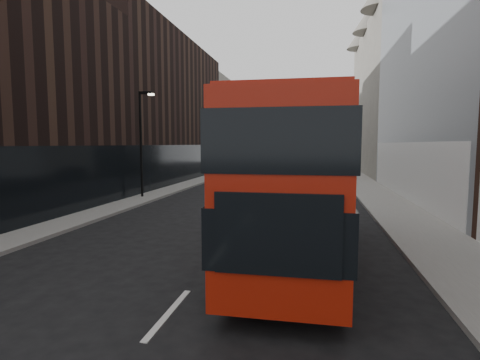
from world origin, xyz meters
The scene contains 12 objects.
sidewalk_right centered at (7.50, 25.00, 0.07)m, with size 3.00×80.00×0.15m, color slate.
sidewalk_left centered at (-8.00, 25.00, 0.07)m, with size 2.00×80.00×0.15m, color slate.
building_modern_block centered at (11.47, 21.00, 9.90)m, with size 5.03×22.00×20.00m.
building_victorian centered at (11.38, 44.00, 9.66)m, with size 6.50×24.00×21.00m.
building_left_mid centered at (-11.50, 30.00, 7.00)m, with size 5.00×24.00×14.00m, color black.
building_left_far centered at (-11.50, 52.00, 6.50)m, with size 5.00×20.00×13.00m, color slate.
street_lamp centered at (-8.22, 18.00, 4.18)m, with size 1.06×0.22×7.00m.
red_bus centered at (2.41, 7.19, 2.70)m, with size 2.83×12.05×4.85m.
grey_bus centered at (1.53, 38.12, 2.16)m, with size 3.30×12.58×4.03m.
car_a centered at (0.50, 18.93, 0.68)m, with size 1.60×3.97×1.35m, color black.
car_b centered at (2.75, 18.00, 0.68)m, with size 1.44×4.12×1.36m, color gray.
car_c centered at (2.88, 27.59, 0.74)m, with size 2.07×5.08×1.47m, color black.
Camera 1 is at (3.03, -5.39, 3.68)m, focal length 28.00 mm.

